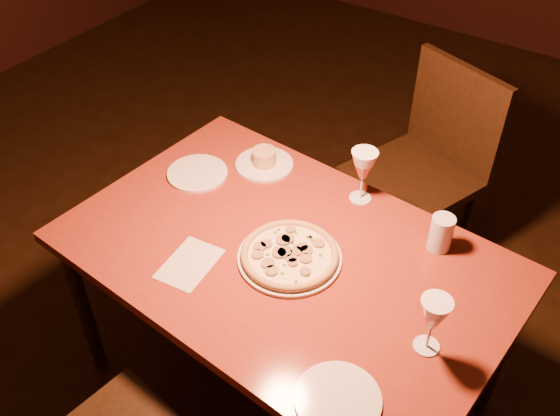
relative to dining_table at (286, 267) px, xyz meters
The scene contains 10 objects.
dining_table is the anchor object (origin of this frame).
chair_far 0.93m from the dining_table, 84.83° to the left, with size 0.58×0.58×0.93m.
pizza_plate 0.09m from the dining_table, 36.38° to the right, with size 0.32×0.32×0.03m.
ramekin_saucer 0.45m from the dining_table, 133.94° to the left, with size 0.21×0.21×0.07m.
wine_glass_far 0.39m from the dining_table, 79.61° to the left, with size 0.09×0.09×0.19m, color #C26A50, non-canonical shape.
wine_glass_right 0.53m from the dining_table, ahead, with size 0.08×0.08×0.18m, color #C26A50, non-canonical shape.
water_tumbler 0.49m from the dining_table, 36.96° to the left, with size 0.07×0.07×0.12m, color silver.
side_plate_left 0.50m from the dining_table, 163.00° to the left, with size 0.21×0.21×0.01m, color silver.
side_plate_near 0.53m from the dining_table, 42.25° to the right, with size 0.22×0.22×0.01m, color silver.
menu_card 0.30m from the dining_table, 136.01° to the right, with size 0.13×0.20×0.00m, color beige.
Camera 1 is at (0.69, -0.89, 2.08)m, focal length 40.00 mm.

